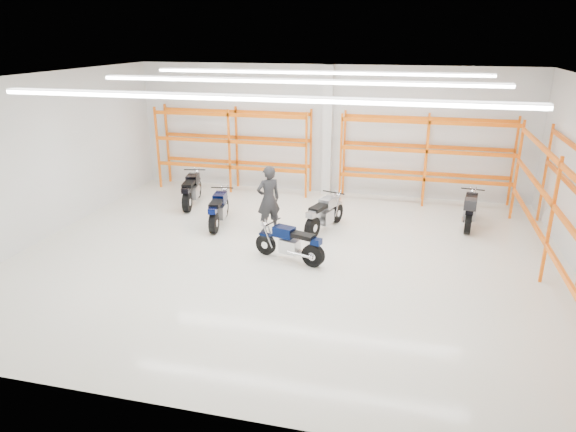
% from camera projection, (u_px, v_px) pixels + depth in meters
% --- Properties ---
extents(ground, '(14.00, 14.00, 0.00)m').
position_uv_depth(ground, '(288.00, 256.00, 13.38)').
color(ground, silver).
rests_on(ground, ground).
extents(room_shell, '(14.02, 12.02, 4.51)m').
position_uv_depth(room_shell, '(288.00, 131.00, 12.30)').
color(room_shell, silver).
rests_on(room_shell, ground).
extents(motorcycle_main, '(1.94, 0.87, 0.98)m').
position_uv_depth(motorcycle_main, '(292.00, 244.00, 12.96)').
color(motorcycle_main, black).
rests_on(motorcycle_main, ground).
extents(motorcycle_back_a, '(0.77, 2.22, 1.10)m').
position_uv_depth(motorcycle_back_a, '(191.00, 191.00, 17.18)').
color(motorcycle_back_a, black).
rests_on(motorcycle_back_a, ground).
extents(motorcycle_back_b, '(0.69, 2.10, 1.03)m').
position_uv_depth(motorcycle_back_b, '(218.00, 210.00, 15.38)').
color(motorcycle_back_b, black).
rests_on(motorcycle_back_b, ground).
extents(motorcycle_back_c, '(0.96, 2.07, 1.05)m').
position_uv_depth(motorcycle_back_c, '(323.00, 215.00, 14.94)').
color(motorcycle_back_c, black).
rests_on(motorcycle_back_c, ground).
extents(motorcycle_back_d, '(0.72, 2.17, 1.11)m').
position_uv_depth(motorcycle_back_d, '(470.00, 211.00, 15.19)').
color(motorcycle_back_d, black).
rests_on(motorcycle_back_d, ground).
extents(standing_man, '(0.85, 0.82, 1.97)m').
position_uv_depth(standing_man, '(268.00, 199.00, 14.74)').
color(standing_man, black).
rests_on(standing_man, ground).
extents(structural_column, '(0.32, 0.32, 4.50)m').
position_uv_depth(structural_column, '(328.00, 131.00, 17.95)').
color(structural_column, white).
rests_on(structural_column, ground).
extents(pallet_racking_back_left, '(5.67, 0.87, 3.00)m').
position_uv_depth(pallet_racking_back_left, '(233.00, 142.00, 18.56)').
color(pallet_racking_back_left, '#FE7300').
rests_on(pallet_racking_back_left, ground).
extents(pallet_racking_back_right, '(5.67, 0.87, 3.00)m').
position_uv_depth(pallet_racking_back_right, '(427.00, 151.00, 17.03)').
color(pallet_racking_back_right, '#FE7300').
rests_on(pallet_racking_back_right, ground).
extents(pallet_racking_side, '(0.87, 9.07, 3.00)m').
position_uv_depth(pallet_racking_side, '(573.00, 210.00, 11.31)').
color(pallet_racking_side, '#FE7300').
rests_on(pallet_racking_side, ground).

